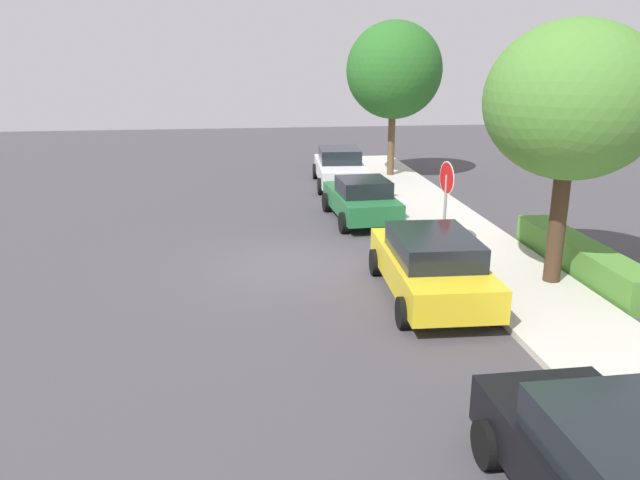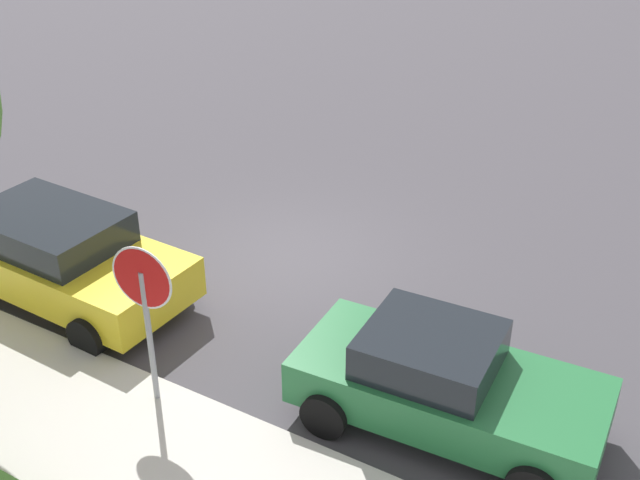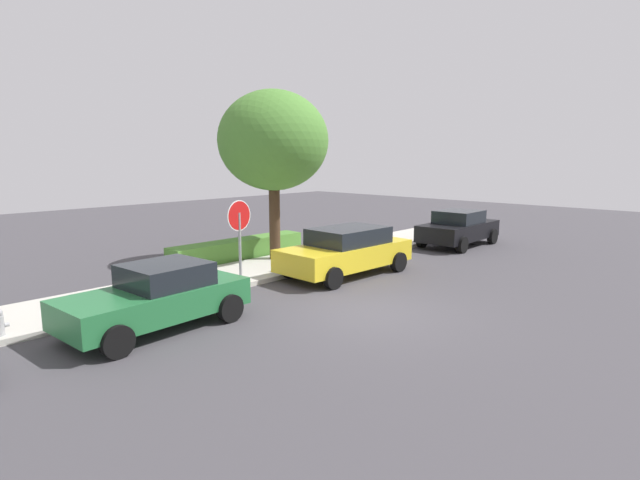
# 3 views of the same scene
# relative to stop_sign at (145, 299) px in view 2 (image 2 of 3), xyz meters

# --- Properties ---
(ground_plane) EXTENTS (60.00, 60.00, 0.00)m
(ground_plane) POSITION_rel_stop_sign_xyz_m (0.57, -4.27, -1.73)
(ground_plane) COLOR #423F44
(sidewalk_curb) EXTENTS (32.00, 2.62, 0.14)m
(sidewalk_curb) POSITION_rel_stop_sign_xyz_m (0.57, 0.98, -1.66)
(sidewalk_curb) COLOR beige
(sidewalk_curb) RESTS_ON ground_plane
(stop_sign) EXTENTS (0.88, 0.11, 2.49)m
(stop_sign) POSITION_rel_stop_sign_xyz_m (0.00, 0.00, 0.00)
(stop_sign) COLOR gray
(stop_sign) RESTS_ON ground_plane
(parked_car_yellow) EXTENTS (4.60, 2.22, 1.50)m
(parked_car_yellow) POSITION_rel_stop_sign_xyz_m (3.16, -1.33, -0.96)
(parked_car_yellow) COLOR yellow
(parked_car_yellow) RESTS_ON ground_plane
(parked_car_green) EXTENTS (4.05, 2.12, 1.41)m
(parked_car_green) POSITION_rel_stop_sign_xyz_m (-3.49, -1.60, -1.02)
(parked_car_green) COLOR #236B38
(parked_car_green) RESTS_ON ground_plane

